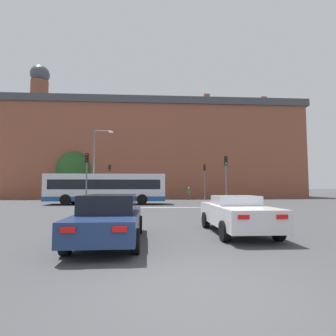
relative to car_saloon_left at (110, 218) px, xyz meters
The scene contains 14 objects.
ground_plane 4.38m from the car_saloon_left, 60.95° to the right, with size 400.00×400.00×0.00m, color #3D3D3F.
stop_line_strip 13.52m from the car_saloon_left, 81.06° to the left, with size 9.18×0.30×0.01m, color silver.
far_pavement 25.82m from the car_saloon_left, 85.34° to the left, with size 70.20×2.50×0.01m, color gray.
brick_civic_building 36.56m from the car_saloon_left, 88.08° to the left, with size 47.35×13.47×22.11m.
car_saloon_left is the anchor object (origin of this frame).
car_roadster_right 4.55m from the car_saloon_left, 16.68° to the left, with size 1.94×4.48×1.35m.
bus_crossing_lead 17.99m from the car_saloon_left, 99.97° to the left, with size 11.28×2.72×2.91m.
traffic_light_near_left 14.89m from the car_saloon_left, 106.48° to the left, with size 0.26×0.31×4.51m.
traffic_light_far_left 25.14m from the car_saloon_left, 99.17° to the left, with size 0.26×0.31×4.42m.
traffic_light_near_right 16.37m from the car_saloon_left, 61.55° to the left, with size 0.26×0.31×4.36m.
traffic_light_far_right 26.17m from the car_saloon_left, 72.16° to the left, with size 0.26×0.31×4.56m.
street_lamp_junction 18.45m from the car_saloon_left, 102.93° to the left, with size 1.91×0.36×7.32m.
pedestrian_waiting 26.02m from the car_saloon_left, 76.66° to the left, with size 0.44×0.44×1.66m.
tree_by_building 31.60m from the car_saloon_left, 108.13° to the left, with size 4.90×4.90×6.77m.
Camera 1 is at (-0.82, -4.34, 1.67)m, focal length 28.00 mm.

